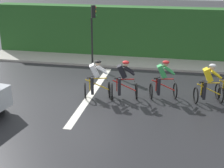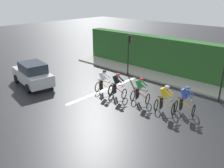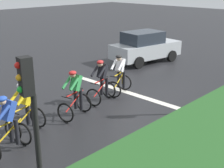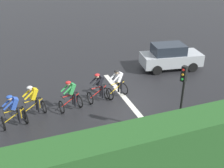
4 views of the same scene
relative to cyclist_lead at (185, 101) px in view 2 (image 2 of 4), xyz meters
The scene contains 12 objects.
ground_plane 6.02m from the cyclist_lead, 85.68° to the right, with size 80.00×80.00×0.00m, color black.
sidewalk_kerb 6.18m from the cyclist_lead, 139.96° to the right, with size 2.80×18.74×0.12m, color #9E998E.
stone_wall_low 6.86m from the cyclist_lead, 144.81° to the right, with size 0.44×18.74×0.68m, color gray.
hedge_wall 7.13m from the cyclist_lead, 146.21° to the right, with size 1.10×18.74×2.98m, color #265623.
road_marking_stop_line 5.87m from the cyclist_lead, 85.56° to the right, with size 7.00×0.30×0.01m, color silver.
cyclist_lead is the anchor object (origin of this frame).
cyclist_second 1.12m from the cyclist_lead, 55.54° to the right, with size 0.90×1.20×1.66m.
cyclist_mid 2.79m from the cyclist_lead, 79.28° to the right, with size 0.91×1.21×1.66m.
cyclist_fourth 4.43m from the cyclist_lead, 78.70° to the right, with size 0.89×1.20×1.66m.
cyclist_trailing 5.57m from the cyclist_lead, 79.81° to the right, with size 0.96×1.23×1.66m.
car_silver 10.92m from the cyclist_lead, 71.38° to the right, with size 2.37×4.32×1.76m.
traffic_light_near_crossing 7.53m from the cyclist_lead, 115.62° to the right, with size 0.27×0.29×3.34m.
Camera 2 is at (11.29, 11.24, 6.48)m, focal length 38.28 mm.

